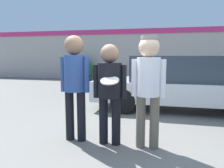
{
  "coord_description": "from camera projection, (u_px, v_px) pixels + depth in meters",
  "views": [
    {
      "loc": [
        0.52,
        -3.44,
        1.51
      ],
      "look_at": [
        -0.35,
        0.2,
        1.01
      ],
      "focal_mm": 35.0,
      "sensor_mm": 36.0,
      "label": 1
    }
  ],
  "objects": [
    {
      "name": "ground_plane",
      "position": [
        130.0,
        146.0,
        3.64
      ],
      "size": [
        56.0,
        56.0,
        0.0
      ],
      "primitive_type": "plane",
      "color": "#66635E"
    },
    {
      "name": "storefront_building",
      "position": [
        155.0,
        54.0,
        12.84
      ],
      "size": [
        24.0,
        0.22,
        3.07
      ],
      "color": "#B2A89E",
      "rests_on": "ground"
    },
    {
      "name": "person_left",
      "position": [
        75.0,
        78.0,
        3.77
      ],
      "size": [
        0.53,
        0.36,
        1.84
      ],
      "color": "black",
      "rests_on": "ground"
    },
    {
      "name": "person_middle_with_frisbee",
      "position": [
        110.0,
        85.0,
        3.61
      ],
      "size": [
        0.56,
        0.62,
        1.69
      ],
      "color": "black",
      "rests_on": "ground"
    },
    {
      "name": "person_right",
      "position": [
        148.0,
        81.0,
        3.45
      ],
      "size": [
        0.54,
        0.37,
        1.81
      ],
      "color": "#665B4C",
      "rests_on": "ground"
    },
    {
      "name": "parked_car_near",
      "position": [
        180.0,
        83.0,
        6.02
      ],
      "size": [
        4.74,
        1.77,
        1.49
      ],
      "color": "#B7BABF",
      "rests_on": "ground"
    },
    {
      "name": "shrub",
      "position": [
        82.0,
        69.0,
        13.09
      ],
      "size": [
        1.38,
        1.38,
        1.38
      ],
      "color": "#285B2D",
      "rests_on": "ground"
    }
  ]
}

